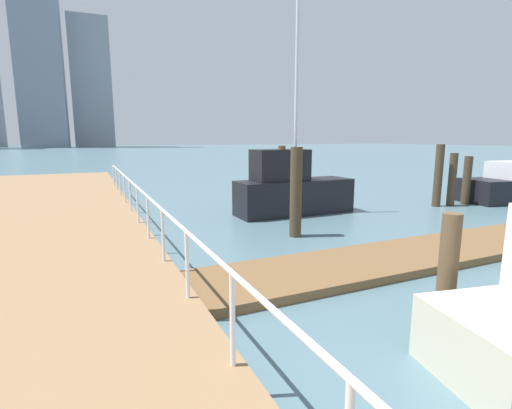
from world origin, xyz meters
TOP-DOWN VIEW (x-y plane):
  - ground_plane at (0.00, 20.00)m, footprint 300.00×300.00m
  - floating_dock at (1.98, 6.91)m, footprint 10.96×2.00m
  - boardwalk_railing at (-3.15, 8.92)m, footprint 0.06×25.03m
  - dock_piling_0 at (1.91, 12.46)m, footprint 0.26×0.26m
  - dock_piling_1 at (8.89, 11.69)m, footprint 0.33×0.33m
  - dock_piling_2 at (0.33, 4.31)m, footprint 0.28×0.28m
  - dock_piling_3 at (0.99, 9.86)m, footprint 0.34×0.34m
  - dock_piling_4 at (9.60, 11.58)m, footprint 0.32×0.32m
  - dock_piling_5 at (10.53, 11.59)m, footprint 0.34×0.34m
  - moored_boat_3 at (2.52, 12.82)m, footprint 4.52×1.45m
  - skyline_tower_2 at (-15.00, 137.49)m, footprint 13.31×9.16m
  - skyline_tower_3 at (-0.39, 145.58)m, footprint 13.09×7.23m

SIDE VIEW (x-z plane):
  - ground_plane at x=0.00m, z-range 0.00..0.00m
  - floating_dock at x=1.98m, z-range 0.00..0.18m
  - dock_piling_2 at x=0.33m, z-range 0.00..1.75m
  - moored_boat_3 at x=2.52m, z-range -3.09..5.02m
  - dock_piling_5 at x=10.53m, z-range 0.00..2.07m
  - dock_piling_4 at x=9.60m, z-range 0.00..2.22m
  - boardwalk_railing at x=-3.15m, z-range 0.72..1.80m
  - dock_piling_0 at x=1.91m, z-range 0.00..2.57m
  - dock_piling_1 at x=8.89m, z-range 0.00..2.58m
  - dock_piling_3 at x=0.99m, z-range 0.00..2.58m
  - skyline_tower_3 at x=-0.39m, z-range 0.00..42.99m
  - skyline_tower_2 at x=-15.00m, z-range 0.00..84.91m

